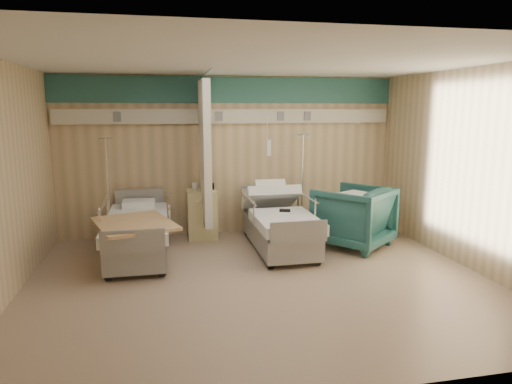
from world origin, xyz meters
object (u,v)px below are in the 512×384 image
(bedside_cabinet, at_px, (202,214))
(visitor_armchair, at_px, (354,217))
(iv_stand_right, at_px, (302,212))
(iv_stand_left, at_px, (110,223))
(bed_left, at_px, (138,238))
(bed_right, at_px, (279,230))

(bedside_cabinet, relative_size, visitor_armchair, 0.78)
(visitor_armchair, bearing_deg, bedside_cabinet, -61.69)
(iv_stand_right, xyz_separation_m, iv_stand_left, (-3.36, -0.12, -0.00))
(bed_left, bearing_deg, iv_stand_left, 119.82)
(iv_stand_left, bearing_deg, iv_stand_right, 2.10)
(bed_left, xyz_separation_m, iv_stand_left, (-0.48, 0.84, 0.05))
(bed_right, xyz_separation_m, visitor_armchair, (1.23, -0.10, 0.18))
(bed_right, bearing_deg, bedside_cabinet, 141.95)
(iv_stand_right, bearing_deg, bed_left, -161.53)
(bed_left, relative_size, bedside_cabinet, 2.54)
(bed_right, relative_size, visitor_armchair, 1.97)
(bed_right, xyz_separation_m, iv_stand_right, (0.68, 0.96, 0.05))
(bed_left, distance_m, iv_stand_right, 3.03)
(bed_left, xyz_separation_m, bedside_cabinet, (1.05, 0.90, 0.11))
(bed_right, height_order, visitor_armchair, visitor_armchair)
(bedside_cabinet, relative_size, iv_stand_left, 0.48)
(iv_stand_left, bearing_deg, bed_right, -17.35)
(bed_right, bearing_deg, iv_stand_right, 54.84)
(iv_stand_right, bearing_deg, bed_right, -125.16)
(bedside_cabinet, xyz_separation_m, iv_stand_left, (-1.53, -0.06, -0.06))
(bed_left, bearing_deg, visitor_armchair, -1.71)
(bed_right, distance_m, bed_left, 2.20)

